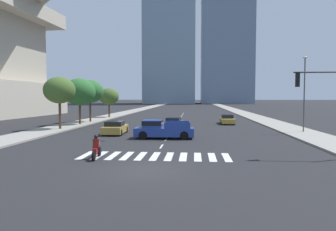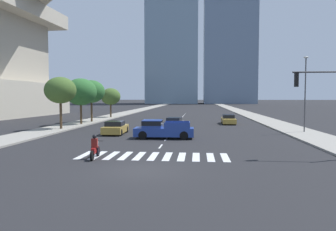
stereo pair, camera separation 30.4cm
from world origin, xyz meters
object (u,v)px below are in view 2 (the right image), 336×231
at_px(traffic_signal_near, 334,94).
at_px(street_lamp_east, 305,88).
at_px(sedan_gold_2, 115,128).
at_px(street_tree_fourth, 111,97).
at_px(pickup_truck, 161,129).
at_px(street_tree_nearest, 60,90).
at_px(motorcycle_trailing, 95,149).
at_px(sedan_silver_1, 174,124).
at_px(street_tree_third, 91,92).
at_px(street_tree_second, 81,92).
at_px(sedan_gold_0, 228,120).

height_order(traffic_signal_near, street_lamp_east, street_lamp_east).
relative_size(sedan_gold_2, street_tree_fourth, 0.86).
distance_m(pickup_truck, sedan_gold_2, 5.82).
bearing_deg(street_tree_nearest, motorcycle_trailing, -59.85).
bearing_deg(sedan_silver_1, street_tree_fourth, -140.06).
height_order(sedan_gold_2, street_tree_third, street_tree_third).
relative_size(pickup_truck, street_tree_nearest, 0.92).
bearing_deg(pickup_truck, street_tree_second, -47.28).
xyz_separation_m(sedan_silver_1, street_tree_fourth, (-12.76, 18.84, 3.20)).
bearing_deg(street_tree_third, street_tree_second, -90.00).
distance_m(sedan_gold_2, street_lamp_east, 19.88).
bearing_deg(traffic_signal_near, sedan_gold_0, -80.63).
xyz_separation_m(motorcycle_trailing, street_tree_second, (-9.25, 22.20, 3.83)).
bearing_deg(traffic_signal_near, sedan_gold_2, -33.61).
relative_size(pickup_truck, street_tree_fourth, 1.04).
height_order(sedan_gold_0, sedan_gold_2, sedan_gold_2).
bearing_deg(street_tree_fourth, street_tree_second, -90.00).
xyz_separation_m(pickup_truck, traffic_signal_near, (11.58, -8.06, 3.13)).
bearing_deg(pickup_truck, street_tree_nearest, -28.73).
height_order(motorcycle_trailing, sedan_gold_2, motorcycle_trailing).
relative_size(sedan_gold_0, street_tree_fourth, 0.93).
distance_m(sedan_silver_1, traffic_signal_near, 19.94).
bearing_deg(traffic_signal_near, street_lamp_east, -101.37).
bearing_deg(street_tree_nearest, pickup_truck, -27.27).
xyz_separation_m(sedan_silver_1, street_tree_nearest, (-12.76, -1.93, 3.88)).
bearing_deg(sedan_gold_0, pickup_truck, -23.82).
xyz_separation_m(street_lamp_east, street_tree_third, (-26.52, 11.30, -0.10)).
distance_m(sedan_silver_1, street_tree_fourth, 22.98).
height_order(motorcycle_trailing, street_tree_fourth, street_tree_fourth).
bearing_deg(pickup_truck, sedan_silver_1, -95.31).
bearing_deg(sedan_gold_2, street_tree_fourth, 14.92).
bearing_deg(street_tree_third, sedan_gold_0, -1.60).
distance_m(motorcycle_trailing, street_lamp_east, 23.31).
bearing_deg(sedan_gold_0, traffic_signal_near, 10.55).
height_order(sedan_gold_2, street_lamp_east, street_lamp_east).
height_order(street_tree_nearest, street_tree_third, street_tree_third).
relative_size(traffic_signal_near, street_lamp_east, 0.71).
bearing_deg(street_tree_third, street_tree_nearest, -90.00).
bearing_deg(sedan_gold_2, sedan_silver_1, -48.31).
bearing_deg(street_tree_second, street_tree_fourth, 90.00).
distance_m(sedan_gold_2, traffic_signal_near, 20.19).
relative_size(motorcycle_trailing, street_tree_third, 0.35).
bearing_deg(street_tree_fourth, sedan_silver_1, -55.89).
relative_size(sedan_gold_0, street_lamp_east, 0.62).
relative_size(sedan_gold_0, street_tree_second, 0.80).
distance_m(street_tree_nearest, street_tree_second, 6.27).
xyz_separation_m(sedan_silver_1, street_lamp_east, (13.75, -2.73, 4.01)).
xyz_separation_m(sedan_gold_0, street_tree_second, (-19.78, -3.68, 3.83)).
relative_size(pickup_truck, street_lamp_east, 0.69).
bearing_deg(street_tree_fourth, street_tree_third, -90.00).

